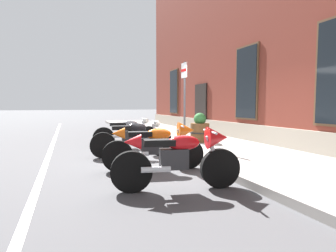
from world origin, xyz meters
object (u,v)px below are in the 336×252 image
motorcycle_grey_naked (127,133)px  motorcycle_orange_sport (158,144)px  parking_sign (184,92)px  barrel_planter (200,130)px  motorcycle_red_sport (182,156)px  motorcycle_black_naked (133,139)px

motorcycle_grey_naked → motorcycle_orange_sport: bearing=-0.5°
parking_sign → barrel_planter: size_ratio=2.62×
motorcycle_grey_naked → barrel_planter: barrel_planter is taller
motorcycle_orange_sport → motorcycle_red_sport: (1.42, -0.06, 0.00)m
motorcycle_grey_naked → barrel_planter: 2.35m
barrel_planter → motorcycle_red_sport: bearing=-30.1°
motorcycle_black_naked → parking_sign: (-0.66, 1.72, 1.26)m
motorcycle_black_naked → barrel_planter: 2.71m
motorcycle_black_naked → motorcycle_red_sport: bearing=1.7°
motorcycle_grey_naked → motorcycle_black_naked: size_ratio=0.98×
motorcycle_black_naked → motorcycle_grey_naked: bearing=173.7°
motorcycle_orange_sport → parking_sign: 2.98m
parking_sign → barrel_planter: bearing=121.2°
motorcycle_orange_sport → motorcycle_black_naked: bearing=-174.5°
motorcycle_black_naked → motorcycle_orange_sport: 1.59m
motorcycle_black_naked → parking_sign: bearing=110.9°
motorcycle_orange_sport → parking_sign: (-2.24, 1.57, 1.19)m
motorcycle_grey_naked → motorcycle_red_sport: (4.61, -0.09, 0.08)m
barrel_planter → motorcycle_orange_sport: bearing=-40.8°
parking_sign → barrel_planter: parking_sign is taller
motorcycle_orange_sport → barrel_planter: bearing=139.2°
motorcycle_orange_sport → motorcycle_red_sport: bearing=-2.4°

